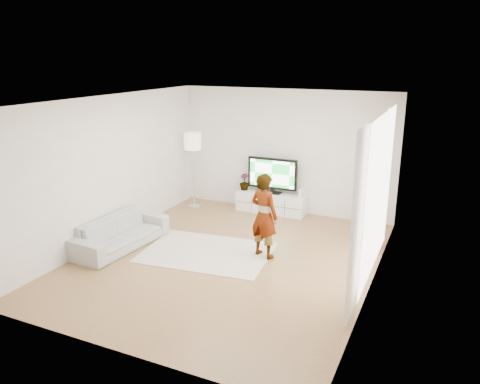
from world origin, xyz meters
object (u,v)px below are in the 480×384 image
at_px(television, 272,174).
at_px(media_console, 271,203).
at_px(rug, 207,252).
at_px(floor_lamp, 193,144).
at_px(player, 264,216).
at_px(sofa, 121,232).

bearing_deg(television, media_console, -90.00).
distance_m(television, rug, 2.85).
bearing_deg(floor_lamp, television, 12.57).
height_order(media_console, player, player).
bearing_deg(media_console, sofa, -120.92).
xyz_separation_m(television, player, (0.76, -2.42, -0.12)).
distance_m(television, player, 2.54).
height_order(rug, player, player).
distance_m(rug, sofa, 1.69).
height_order(television, player, player).
relative_size(player, sofa, 0.77).
relative_size(rug, player, 1.49).
relative_size(rug, sofa, 1.16).
distance_m(player, sofa, 2.76).
bearing_deg(floor_lamp, media_console, 11.74).
distance_m(television, floor_lamp, 1.97).
distance_m(media_console, television, 0.67).
relative_size(television, rug, 0.51).
bearing_deg(television, floor_lamp, -167.43).
height_order(sofa, floor_lamp, floor_lamp).
xyz_separation_m(media_console, player, (0.76, -2.39, 0.55)).
bearing_deg(sofa, media_console, -26.64).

